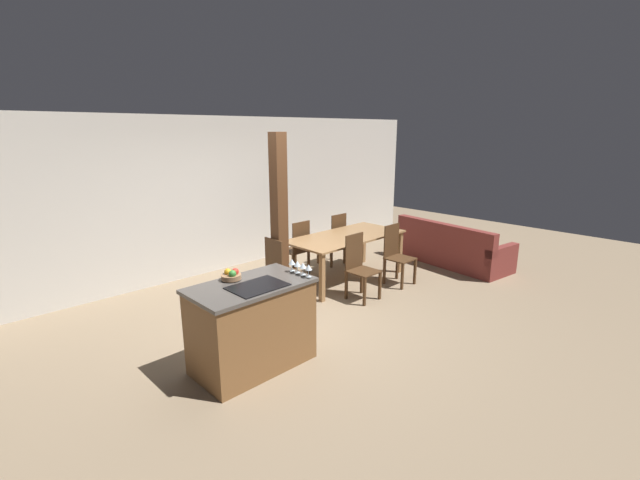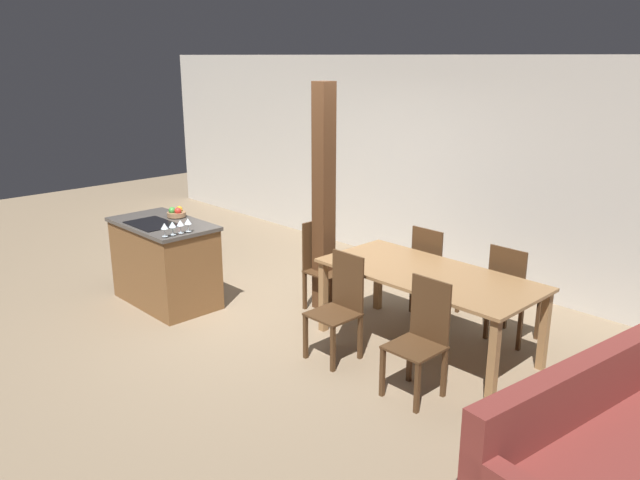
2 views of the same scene
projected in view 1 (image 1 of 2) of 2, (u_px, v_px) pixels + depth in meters
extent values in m
plane|color=#847056|center=(299.00, 318.00, 5.77)|extent=(16.00, 16.00, 0.00)
cube|color=beige|center=(196.00, 198.00, 7.23)|extent=(11.20, 0.08, 2.70)
cube|color=brown|center=(252.00, 327.00, 4.52)|extent=(1.22, 0.69, 0.90)
cube|color=#4C4742|center=(250.00, 285.00, 4.40)|extent=(1.26, 0.73, 0.04)
cube|color=black|center=(258.00, 286.00, 4.31)|extent=(0.56, 0.40, 0.01)
cylinder|color=#99704C|center=(231.00, 277.00, 4.50)|extent=(0.21, 0.21, 0.05)
sphere|color=red|center=(235.00, 272.00, 4.51)|extent=(0.08, 0.08, 0.08)
sphere|color=gold|center=(228.00, 272.00, 4.51)|extent=(0.07, 0.07, 0.07)
sphere|color=#3D8E38|center=(232.00, 274.00, 4.44)|extent=(0.08, 0.08, 0.08)
cylinder|color=silver|center=(309.00, 277.00, 4.57)|extent=(0.06, 0.06, 0.00)
cylinder|color=silver|center=(309.00, 273.00, 4.56)|extent=(0.01, 0.01, 0.08)
cone|color=silver|center=(309.00, 267.00, 4.54)|extent=(0.08, 0.08, 0.06)
cylinder|color=silver|center=(303.00, 275.00, 4.63)|extent=(0.06, 0.06, 0.00)
cylinder|color=silver|center=(303.00, 271.00, 4.62)|extent=(0.01, 0.01, 0.08)
cone|color=silver|center=(303.00, 265.00, 4.61)|extent=(0.08, 0.08, 0.06)
cylinder|color=silver|center=(297.00, 273.00, 4.70)|extent=(0.06, 0.06, 0.00)
cylinder|color=silver|center=(297.00, 269.00, 4.69)|extent=(0.01, 0.01, 0.08)
cone|color=silver|center=(297.00, 263.00, 4.67)|extent=(0.08, 0.08, 0.06)
cylinder|color=silver|center=(292.00, 271.00, 4.76)|extent=(0.06, 0.06, 0.00)
cylinder|color=silver|center=(292.00, 267.00, 4.75)|extent=(0.01, 0.01, 0.08)
cone|color=silver|center=(292.00, 262.00, 4.73)|extent=(0.08, 0.08, 0.06)
cube|color=olive|center=(346.00, 236.00, 7.10)|extent=(2.06, 0.97, 0.03)
cube|color=olive|center=(322.00, 278.00, 6.25)|extent=(0.07, 0.07, 0.74)
cube|color=olive|center=(400.00, 252.00, 7.56)|extent=(0.07, 0.07, 0.74)
cube|color=olive|center=(285.00, 265.00, 6.83)|extent=(0.07, 0.07, 0.74)
cube|color=olive|center=(363.00, 243.00, 8.14)|extent=(0.07, 0.07, 0.74)
cube|color=#472D19|center=(363.00, 271.00, 6.32)|extent=(0.40, 0.40, 0.02)
cube|color=#472D19|center=(354.00, 251.00, 6.39)|extent=(0.38, 0.02, 0.53)
cube|color=#472D19|center=(365.00, 292.00, 6.14)|extent=(0.04, 0.04, 0.43)
cube|color=#472D19|center=(380.00, 286.00, 6.38)|extent=(0.04, 0.04, 0.43)
cube|color=#472D19|center=(346.00, 286.00, 6.38)|extent=(0.04, 0.04, 0.43)
cube|color=#472D19|center=(362.00, 280.00, 6.62)|extent=(0.04, 0.04, 0.43)
cube|color=#472D19|center=(400.00, 259.00, 6.95)|extent=(0.40, 0.40, 0.02)
cube|color=#472D19|center=(391.00, 240.00, 7.01)|extent=(0.38, 0.02, 0.53)
cube|color=#472D19|center=(402.00, 277.00, 6.76)|extent=(0.04, 0.04, 0.43)
cube|color=#472D19|center=(415.00, 272.00, 7.00)|extent=(0.04, 0.04, 0.43)
cube|color=#472D19|center=(384.00, 272.00, 7.01)|extent=(0.04, 0.04, 0.43)
cube|color=#472D19|center=(397.00, 267.00, 7.25)|extent=(0.04, 0.04, 0.43)
cube|color=#472D19|center=(294.00, 251.00, 7.41)|extent=(0.40, 0.40, 0.02)
cube|color=#472D19|center=(301.00, 237.00, 7.21)|extent=(0.38, 0.02, 0.53)
cube|color=#472D19|center=(295.00, 259.00, 7.71)|extent=(0.04, 0.04, 0.43)
cube|color=#472D19|center=(280.00, 263.00, 7.47)|extent=(0.04, 0.04, 0.43)
cube|color=#472D19|center=(309.00, 263.00, 7.46)|extent=(0.04, 0.04, 0.43)
cube|color=#472D19|center=(293.00, 267.00, 7.22)|extent=(0.04, 0.04, 0.43)
cube|color=#472D19|center=(331.00, 241.00, 8.03)|extent=(0.40, 0.40, 0.02)
cube|color=#472D19|center=(339.00, 228.00, 7.83)|extent=(0.38, 0.02, 0.53)
cube|color=#472D19|center=(331.00, 249.00, 8.33)|extent=(0.04, 0.04, 0.43)
cube|color=#472D19|center=(318.00, 252.00, 8.09)|extent=(0.04, 0.04, 0.43)
cube|color=#472D19|center=(344.00, 253.00, 8.09)|extent=(0.04, 0.04, 0.43)
cube|color=#472D19|center=(331.00, 256.00, 7.85)|extent=(0.04, 0.04, 0.43)
cube|color=#472D19|center=(284.00, 272.00, 6.28)|extent=(0.40, 0.40, 0.02)
cube|color=#472D19|center=(274.00, 257.00, 6.08)|extent=(0.02, 0.38, 0.53)
cube|color=#472D19|center=(302.00, 287.00, 6.33)|extent=(0.04, 0.04, 0.43)
cube|color=#472D19|center=(286.00, 281.00, 6.58)|extent=(0.04, 0.04, 0.43)
cube|color=#472D19|center=(283.00, 293.00, 6.09)|extent=(0.04, 0.04, 0.43)
cube|color=#472D19|center=(268.00, 287.00, 6.34)|extent=(0.04, 0.04, 0.43)
cube|color=maroon|center=(453.00, 253.00, 8.10)|extent=(1.09, 2.18, 0.41)
cube|color=maroon|center=(443.00, 235.00, 7.80)|extent=(0.43, 2.10, 0.41)
cube|color=maroon|center=(501.00, 262.00, 7.33)|extent=(0.84, 0.25, 0.55)
cube|color=maroon|center=(414.00, 239.00, 8.84)|extent=(0.84, 0.25, 0.55)
cube|color=#4C2D19|center=(279.00, 221.00, 6.04)|extent=(0.18, 0.18, 2.44)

